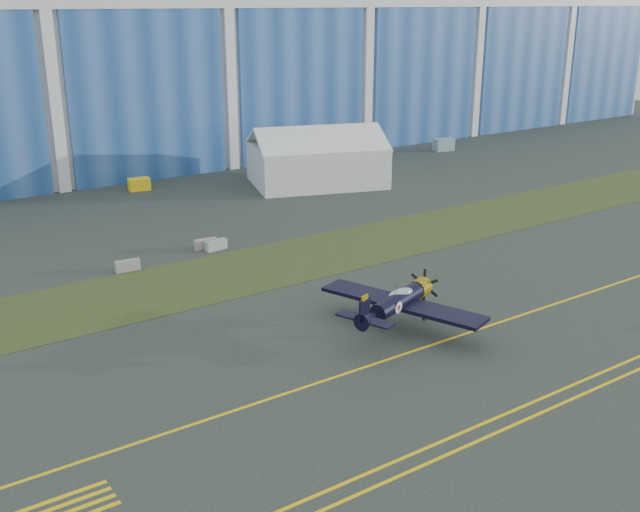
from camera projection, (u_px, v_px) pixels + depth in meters
ground at (296, 344)px, 47.86m from camera, size 260.00×260.00×0.00m
grass_median at (200, 280)px, 58.76m from camera, size 260.00×10.00×0.02m
hangar at (1, 48)px, 98.97m from camera, size 220.00×45.70×30.00m
taxiway_centreline at (342, 375)px, 43.96m from camera, size 200.00×0.20×0.02m
edge_line_near at (457, 450)px, 36.55m from camera, size 80.00×0.20×0.02m
edge_line_far at (443, 441)px, 37.33m from camera, size 80.00×0.20×0.02m
warbird at (398, 301)px, 48.94m from camera, size 12.91×14.13×3.44m
tent at (317, 155)px, 88.82m from camera, size 17.92×15.36×7.06m
tug at (139, 184)px, 86.73m from camera, size 2.59×1.85×1.39m
gse_box at (444, 145)px, 109.57m from camera, size 3.19×2.11×1.76m
barrier_a at (128, 266)px, 60.77m from camera, size 2.06×0.82×0.90m
barrier_b at (206, 244)px, 66.20m from camera, size 2.04×0.76×0.90m
barrier_c at (216, 245)px, 65.88m from camera, size 2.06×0.85×0.90m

